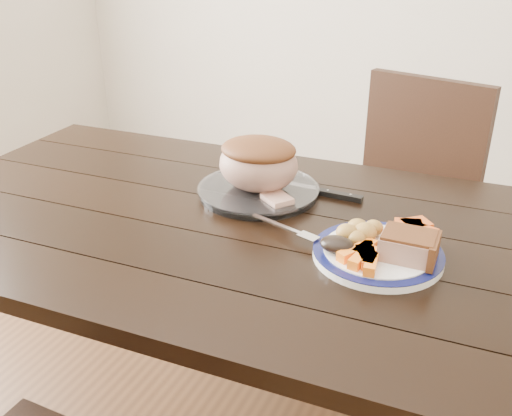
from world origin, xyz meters
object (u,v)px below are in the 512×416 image
at_px(dining_table, 229,252).
at_px(chair_far, 403,204).
at_px(pork_slice, 408,246).
at_px(fork, 289,230).
at_px(roast_joint, 258,165).
at_px(serving_platter, 258,192).
at_px(dinner_plate, 377,254).
at_px(carving_knife, 324,193).

height_order(dining_table, chair_far, chair_far).
relative_size(dining_table, pork_slice, 15.59).
distance_m(dining_table, fork, 0.20).
relative_size(chair_far, fork, 5.31).
relative_size(fork, roast_joint, 0.87).
relative_size(serving_platter, fork, 1.70).
relative_size(chair_far, pork_slice, 8.83).
xyz_separation_m(dinner_plate, roast_joint, (-0.35, 0.18, 0.07)).
height_order(dining_table, carving_knife, carving_knife).
height_order(dinner_plate, fork, fork).
bearing_deg(pork_slice, fork, 178.22).
xyz_separation_m(chair_far, roast_joint, (-0.27, -0.59, 0.31)).
bearing_deg(dining_table, chair_far, 69.45).
bearing_deg(fork, dinner_plate, 15.81).
xyz_separation_m(chair_far, carving_knife, (-0.11, -0.52, 0.23)).
distance_m(dining_table, pork_slice, 0.44).
distance_m(dinner_plate, serving_platter, 0.39).
height_order(roast_joint, carving_knife, roast_joint).
distance_m(dinner_plate, roast_joint, 0.40).
bearing_deg(dinner_plate, roast_joint, 153.12).
bearing_deg(roast_joint, serving_platter, 0.00).
xyz_separation_m(chair_far, serving_platter, (-0.27, -0.59, 0.23)).
height_order(serving_platter, pork_slice, pork_slice).
bearing_deg(dining_table, fork, -10.29).
relative_size(serving_platter, carving_knife, 0.93).
bearing_deg(fork, roast_joint, 148.04).
bearing_deg(fork, serving_platter, 148.04).
distance_m(pork_slice, roast_joint, 0.45).
xyz_separation_m(dinner_plate, carving_knife, (-0.20, 0.25, -0.00)).
xyz_separation_m(dining_table, dinner_plate, (0.36, -0.03, 0.10)).
height_order(dining_table, roast_joint, roast_joint).
distance_m(fork, roast_joint, 0.24).
xyz_separation_m(pork_slice, roast_joint, (-0.41, 0.18, 0.04)).
bearing_deg(carving_knife, pork_slice, -43.46).
distance_m(fork, carving_knife, 0.24).
bearing_deg(roast_joint, carving_knife, 24.67).
distance_m(serving_platter, fork, 0.23).
distance_m(dinner_plate, carving_knife, 0.32).
xyz_separation_m(chair_far, fork, (-0.11, -0.77, 0.25)).
relative_size(roast_joint, carving_knife, 0.63).
bearing_deg(fork, carving_knife, 107.28).
bearing_deg(carving_knife, roast_joint, -154.48).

